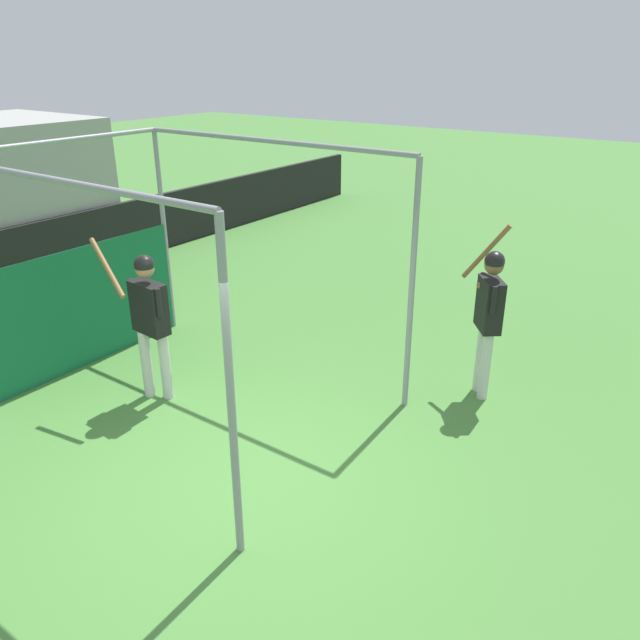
{
  "coord_description": "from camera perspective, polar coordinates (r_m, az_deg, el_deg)",
  "views": [
    {
      "loc": [
        -3.82,
        -3.66,
        4.03
      ],
      "look_at": [
        1.8,
        0.35,
        1.04
      ],
      "focal_mm": 35.0,
      "sensor_mm": 36.0,
      "label": 1
    }
  ],
  "objects": [
    {
      "name": "ground_plane",
      "position": [
        6.65,
        -6.77,
        -14.07
      ],
      "size": [
        60.0,
        60.0,
        0.0
      ],
      "primitive_type": "plane",
      "color": "#477F38"
    },
    {
      "name": "batting_cage",
      "position": [
        8.28,
        -18.14,
        3.57
      ],
      "size": [
        3.08,
        4.22,
        3.05
      ],
      "color": "gray",
      "rests_on": "ground"
    },
    {
      "name": "player_batter",
      "position": [
        7.73,
        -15.39,
        0.65
      ],
      "size": [
        0.54,
        0.98,
        2.01
      ],
      "rotation": [
        0.0,
        0.0,
        1.49
      ],
      "color": "silver",
      "rests_on": "ground"
    },
    {
      "name": "player_waiting",
      "position": [
        7.79,
        15.17,
        0.95
      ],
      "size": [
        0.63,
        0.71,
        2.15
      ],
      "rotation": [
        0.0,
        0.0,
        0.67
      ],
      "color": "silver",
      "rests_on": "ground"
    }
  ]
}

